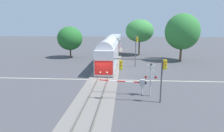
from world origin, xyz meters
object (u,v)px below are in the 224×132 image
crossing_signal_mast (151,76)px  elm_centre_background (140,31)px  oak_behind_train (70,38)px  traffic_signal_far_side (136,46)px  commuter_train (112,47)px  maple_right_background (182,32)px  crossing_gate_near (137,83)px  traffic_signal_near_right (147,68)px

crossing_signal_mast → elm_centre_background: elm_centre_background is taller
oak_behind_train → elm_centre_background: 18.06m
traffic_signal_far_side → commuter_train: bearing=119.4°
crossing_signal_mast → maple_right_background: 25.41m
commuter_train → traffic_signal_far_side: bearing=-60.6°
commuter_train → crossing_signal_mast: bearing=-76.4°
crossing_signal_mast → traffic_signal_far_side: traffic_signal_far_side is taller
crossing_gate_near → maple_right_background: bearing=64.1°
elm_centre_background → crossing_signal_mast: bearing=-91.5°
elm_centre_background → traffic_signal_near_right: bearing=-92.5°
maple_right_background → oak_behind_train: bearing=174.3°
crossing_gate_near → crossing_signal_mast: (1.46, -0.36, 0.93)m
traffic_signal_far_side → crossing_gate_near: bearing=-92.4°
maple_right_background → elm_centre_background: bearing=138.4°
traffic_signal_near_right → oak_behind_train: (-15.79, 27.64, 1.09)m
commuter_train → maple_right_background: (15.68, -2.08, 3.73)m
commuter_train → oak_behind_train: size_ratio=5.20×
commuter_train → traffic_signal_near_right: commuter_train is taller
crossing_gate_near → crossing_signal_mast: 1.77m
commuter_train → maple_right_background: maple_right_background is taller
crossing_gate_near → traffic_signal_far_side: 15.72m
oak_behind_train → commuter_train: bearing=-3.0°
oak_behind_train → crossing_signal_mast: bearing=-57.5°
oak_behind_train → elm_centre_background: (17.22, 5.19, 1.69)m
traffic_signal_far_side → oak_behind_train: 18.52m
oak_behind_train → crossing_gate_near: bearing=-59.5°
traffic_signal_near_right → maple_right_background: 27.19m
commuter_train → traffic_signal_far_side: (5.28, -9.38, 1.25)m
traffic_signal_far_side → crossing_signal_mast: bearing=-87.1°
elm_centre_background → maple_right_background: bearing=-41.6°
traffic_signal_far_side → elm_centre_background: (1.60, 15.11, 2.40)m
crossing_gate_near → traffic_signal_far_side: traffic_signal_far_side is taller
crossing_signal_mast → maple_right_background: (9.59, 23.15, 4.17)m
traffic_signal_far_side → traffic_signal_near_right: 17.73m
traffic_signal_far_side → maple_right_background: 12.94m
commuter_train → crossing_gate_near: 25.33m
commuter_train → maple_right_background: size_ratio=3.78×
crossing_signal_mast → oak_behind_train: (-16.43, 25.77, 2.40)m
elm_centre_background → crossing_gate_near: bearing=-94.2°
crossing_signal_mast → elm_centre_background: size_ratio=0.41×
traffic_signal_far_side → oak_behind_train: (-15.62, 9.92, 0.71)m
crossing_gate_near → traffic_signal_far_side: bearing=87.6°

